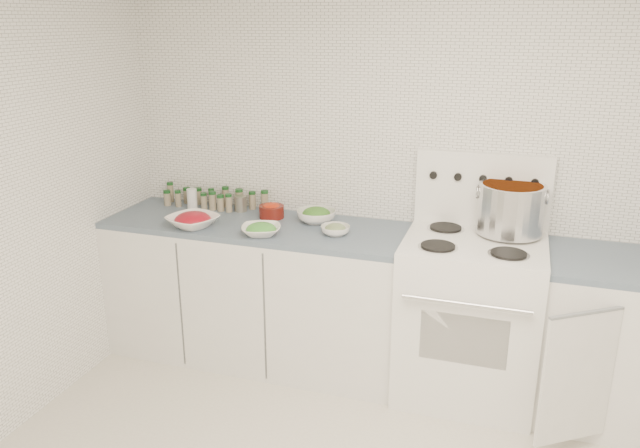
# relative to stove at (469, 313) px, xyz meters

# --- Properties ---
(room_walls) EXTENTS (3.54, 3.04, 2.52)m
(room_walls) POSITION_rel_stove_xyz_m (-0.48, -1.19, 1.06)
(room_walls) COLOR white
(room_walls) RESTS_ON ground
(counter_left) EXTENTS (1.85, 0.62, 0.90)m
(counter_left) POSITION_rel_stove_xyz_m (-1.30, 0.00, -0.05)
(counter_left) COLOR white
(counter_left) RESTS_ON ground
(stove) EXTENTS (0.76, 0.70, 1.36)m
(stove) POSITION_rel_stove_xyz_m (0.00, 0.00, 0.00)
(stove) COLOR white
(stove) RESTS_ON ground
(counter_right) EXTENTS (0.89, 0.86, 0.90)m
(counter_right) POSITION_rel_stove_xyz_m (0.82, -0.00, -0.05)
(counter_right) COLOR white
(counter_right) RESTS_ON ground
(stock_pot) EXTENTS (0.38, 0.36, 0.28)m
(stock_pot) POSITION_rel_stove_xyz_m (0.17, 0.16, 0.60)
(stock_pot) COLOR silver
(stock_pot) RESTS_ON stove
(bowl_tomato) EXTENTS (0.36, 0.36, 0.10)m
(bowl_tomato) POSITION_rel_stove_xyz_m (-1.63, -0.18, 0.44)
(bowl_tomato) COLOR white
(bowl_tomato) RESTS_ON counter_left
(bowl_snowpea) EXTENTS (0.29, 0.29, 0.08)m
(bowl_snowpea) POSITION_rel_stove_xyz_m (-1.18, -0.19, 0.44)
(bowl_snowpea) COLOR white
(bowl_snowpea) RESTS_ON counter_left
(bowl_broccoli) EXTENTS (0.26, 0.26, 0.10)m
(bowl_broccoli) POSITION_rel_stove_xyz_m (-0.96, 0.13, 0.45)
(bowl_broccoli) COLOR white
(bowl_broccoli) RESTS_ON counter_left
(bowl_zucchini) EXTENTS (0.21, 0.21, 0.07)m
(bowl_zucchini) POSITION_rel_stove_xyz_m (-0.78, -0.05, 0.43)
(bowl_zucchini) COLOR white
(bowl_zucchini) RESTS_ON counter_left
(bowl_pepper) EXTENTS (0.16, 0.16, 0.10)m
(bowl_pepper) POSITION_rel_stove_xyz_m (-1.25, 0.13, 0.45)
(bowl_pepper) COLOR #56140E
(bowl_pepper) RESTS_ON counter_left
(salt_canister) EXTENTS (0.08, 0.08, 0.13)m
(salt_canister) POSITION_rel_stove_xyz_m (-1.82, 0.16, 0.47)
(salt_canister) COLOR white
(salt_canister) RESTS_ON counter_left
(tin_can) EXTENTS (0.08, 0.08, 0.10)m
(tin_can) POSITION_rel_stove_xyz_m (-1.49, 0.20, 0.45)
(tin_can) COLOR gray
(tin_can) RESTS_ON counter_left
(spice_cluster) EXTENTS (0.73, 0.15, 0.14)m
(spice_cluster) POSITION_rel_stove_xyz_m (-1.70, 0.22, 0.46)
(spice_cluster) COLOR gray
(spice_cluster) RESTS_ON counter_left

